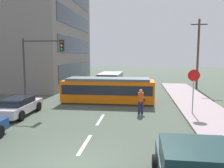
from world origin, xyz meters
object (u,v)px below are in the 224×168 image
at_px(streetcar_tram, 108,90).
at_px(city_bus, 111,79).
at_px(traffic_light_mast, 40,59).
at_px(utility_pole_mid, 198,53).
at_px(parked_sedan_mid, 17,106).
at_px(pedestrian_crossing, 141,100).
at_px(stop_sign, 194,82).

distance_m(streetcar_tram, city_bus, 8.94).
height_order(city_bus, traffic_light_mast, traffic_light_mast).
distance_m(traffic_light_mast, utility_pole_mid, 17.90).
bearing_deg(traffic_light_mast, utility_pole_mid, 39.08).
height_order(streetcar_tram, parked_sedan_mid, streetcar_tram).
bearing_deg(pedestrian_crossing, stop_sign, -1.03).
distance_m(streetcar_tram, traffic_light_mast, 5.94).
bearing_deg(stop_sign, parked_sedan_mid, -173.03).
bearing_deg(traffic_light_mast, parked_sedan_mid, -103.31).
bearing_deg(streetcar_tram, pedestrian_crossing, -51.44).
xyz_separation_m(parked_sedan_mid, traffic_light_mast, (0.58, 2.43, 3.02)).
xyz_separation_m(city_bus, stop_sign, (7.03, -12.32, 1.18)).
bearing_deg(city_bus, stop_sign, -60.28).
distance_m(parked_sedan_mid, stop_sign, 11.61).
bearing_deg(streetcar_tram, utility_pole_mid, 44.29).
xyz_separation_m(streetcar_tram, traffic_light_mast, (-4.78, -2.40, 2.57)).
distance_m(pedestrian_crossing, parked_sedan_mid, 8.19).
bearing_deg(parked_sedan_mid, streetcar_tram, 42.01).
bearing_deg(parked_sedan_mid, pedestrian_crossing, 10.26).
bearing_deg(utility_pole_mid, traffic_light_mast, -140.92).
bearing_deg(streetcar_tram, parked_sedan_mid, -137.99).
height_order(streetcar_tram, stop_sign, stop_sign).
bearing_deg(stop_sign, traffic_light_mast, 174.55).
bearing_deg(traffic_light_mast, streetcar_tram, 26.61).
height_order(pedestrian_crossing, utility_pole_mid, utility_pole_mid).
relative_size(city_bus, utility_pole_mid, 0.68).
height_order(parked_sedan_mid, utility_pole_mid, utility_pole_mid).
bearing_deg(city_bus, parked_sedan_mid, -107.74).
relative_size(pedestrian_crossing, utility_pole_mid, 0.21).
bearing_deg(streetcar_tram, stop_sign, -29.53).
bearing_deg(streetcar_tram, city_bus, 96.25).
bearing_deg(parked_sedan_mid, traffic_light_mast, 76.69).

